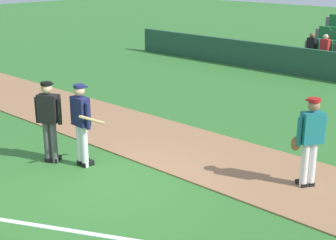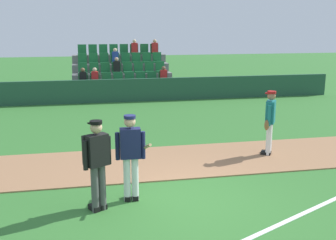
% 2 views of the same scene
% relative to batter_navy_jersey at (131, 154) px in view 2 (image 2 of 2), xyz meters
% --- Properties ---
extents(ground_plane, '(80.00, 80.00, 0.00)m').
position_rel_batter_navy_jersey_xyz_m(ground_plane, '(0.99, -0.30, -0.97)').
color(ground_plane, '#33702D').
extents(infield_dirt_path, '(28.00, 2.61, 0.03)m').
position_rel_batter_navy_jersey_xyz_m(infield_dirt_path, '(0.99, 2.17, -0.95)').
color(infield_dirt_path, '#9E704C').
rests_on(infield_dirt_path, ground).
extents(foul_line_chalk, '(10.79, 5.43, 0.01)m').
position_rel_batter_navy_jersey_xyz_m(foul_line_chalk, '(3.99, -0.80, -0.96)').
color(foul_line_chalk, white).
rests_on(foul_line_chalk, ground).
extents(dugout_fence, '(20.00, 0.16, 1.05)m').
position_rel_batter_navy_jersey_xyz_m(dugout_fence, '(0.99, 10.92, -0.44)').
color(dugout_fence, '#234C38').
rests_on(dugout_fence, ground).
extents(stadium_bleachers, '(5.00, 3.80, 2.70)m').
position_rel_batter_navy_jersey_xyz_m(stadium_bleachers, '(0.99, 13.22, -0.22)').
color(stadium_bleachers, slate).
rests_on(stadium_bleachers, ground).
extents(batter_navy_jersey, '(0.68, 0.78, 1.76)m').
position_rel_batter_navy_jersey_xyz_m(batter_navy_jersey, '(0.00, 0.00, 0.00)').
color(batter_navy_jersey, white).
rests_on(batter_navy_jersey, ground).
extents(umpire_home_plate, '(0.54, 0.45, 1.76)m').
position_rel_batter_navy_jersey_xyz_m(umpire_home_plate, '(-0.67, -0.32, 0.03)').
color(umpire_home_plate, '#4C4C4C').
rests_on(umpire_home_plate, ground).
extents(runner_teal_jersey, '(0.49, 0.58, 1.76)m').
position_rel_batter_navy_jersey_xyz_m(runner_teal_jersey, '(3.96, 2.20, -0.01)').
color(runner_teal_jersey, white).
rests_on(runner_teal_jersey, ground).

